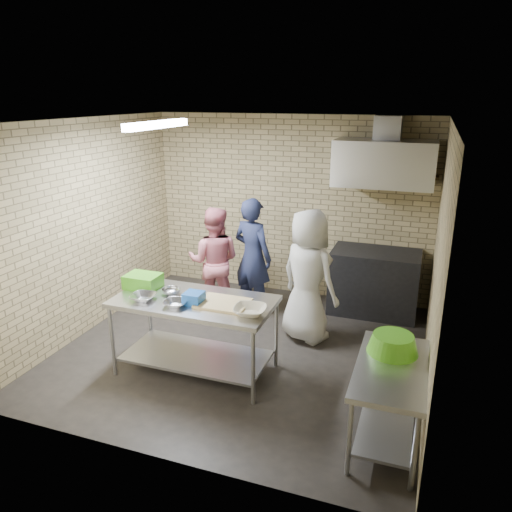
{
  "coord_description": "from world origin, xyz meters",
  "views": [
    {
      "loc": [
        1.94,
        -4.98,
        2.97
      ],
      "look_at": [
        0.1,
        0.2,
        1.15
      ],
      "focal_mm": 34.51,
      "sensor_mm": 36.0,
      "label": 1
    }
  ],
  "objects_px": {
    "bottle_green": "(420,170)",
    "man_navy": "(253,257)",
    "stove": "(374,282)",
    "blue_tub": "(194,298)",
    "green_basin": "(393,343)",
    "bottle_red": "(389,167)",
    "green_crate": "(143,281)",
    "woman_white": "(308,276)",
    "side_counter": "(388,403)",
    "woman_pink": "(214,261)",
    "prep_table": "(196,335)"
  },
  "relations": [
    {
      "from": "bottle_red",
      "to": "bottle_green",
      "type": "xyz_separation_m",
      "value": [
        0.4,
        0.0,
        -0.01
      ]
    },
    {
      "from": "stove",
      "to": "green_basin",
      "type": "distance_m",
      "value": 2.57
    },
    {
      "from": "side_counter",
      "to": "bottle_red",
      "type": "relative_size",
      "value": 6.67
    },
    {
      "from": "blue_tub",
      "to": "green_crate",
      "type": "bearing_deg",
      "value": 163.65
    },
    {
      "from": "woman_white",
      "to": "bottle_red",
      "type": "bearing_deg",
      "value": -91.39
    },
    {
      "from": "green_basin",
      "to": "blue_tub",
      "type": "bearing_deg",
      "value": 176.21
    },
    {
      "from": "side_counter",
      "to": "woman_white",
      "type": "xyz_separation_m",
      "value": [
        -1.15,
        1.65,
        0.46
      ]
    },
    {
      "from": "woman_pink",
      "to": "bottle_red",
      "type": "bearing_deg",
      "value": -167.5
    },
    {
      "from": "bottle_green",
      "to": "woman_white",
      "type": "xyz_separation_m",
      "value": [
        -1.15,
        -1.34,
        -1.18
      ]
    },
    {
      "from": "green_basin",
      "to": "bottle_red",
      "type": "bearing_deg",
      "value": 97.9
    },
    {
      "from": "bottle_green",
      "to": "woman_white",
      "type": "relative_size",
      "value": 0.09
    },
    {
      "from": "blue_tub",
      "to": "bottle_green",
      "type": "xyz_separation_m",
      "value": [
        2.07,
        2.6,
        1.09
      ]
    },
    {
      "from": "side_counter",
      "to": "bottle_green",
      "type": "xyz_separation_m",
      "value": [
        0.0,
        2.99,
        1.64
      ]
    },
    {
      "from": "bottle_green",
      "to": "woman_pink",
      "type": "distance_m",
      "value": 3.02
    },
    {
      "from": "bottle_red",
      "to": "side_counter",
      "type": "bearing_deg",
      "value": -82.38
    },
    {
      "from": "woman_white",
      "to": "side_counter",
      "type": "bearing_deg",
      "value": 152.6
    },
    {
      "from": "woman_pink",
      "to": "green_basin",
      "type": "bearing_deg",
      "value": 133.22
    },
    {
      "from": "blue_tub",
      "to": "side_counter",
      "type": "bearing_deg",
      "value": -10.55
    },
    {
      "from": "green_crate",
      "to": "man_navy",
      "type": "relative_size",
      "value": 0.23
    },
    {
      "from": "green_crate",
      "to": "stove",
      "type": "bearing_deg",
      "value": 42.14
    },
    {
      "from": "prep_table",
      "to": "woman_pink",
      "type": "relative_size",
      "value": 1.13
    },
    {
      "from": "stove",
      "to": "blue_tub",
      "type": "xyz_separation_m",
      "value": [
        -1.62,
        -2.36,
        0.48
      ]
    },
    {
      "from": "prep_table",
      "to": "bottle_green",
      "type": "height_order",
      "value": "bottle_green"
    },
    {
      "from": "bottle_green",
      "to": "man_navy",
      "type": "xyz_separation_m",
      "value": [
        -2.06,
        -0.82,
        -1.19
      ]
    },
    {
      "from": "side_counter",
      "to": "green_crate",
      "type": "relative_size",
      "value": 3.12
    },
    {
      "from": "man_navy",
      "to": "bottle_green",
      "type": "bearing_deg",
      "value": -139.8
    },
    {
      "from": "prep_table",
      "to": "bottle_red",
      "type": "height_order",
      "value": "bottle_red"
    },
    {
      "from": "side_counter",
      "to": "woman_white",
      "type": "bearing_deg",
      "value": 124.74
    },
    {
      "from": "man_navy",
      "to": "woman_pink",
      "type": "height_order",
      "value": "man_navy"
    },
    {
      "from": "stove",
      "to": "man_navy",
      "type": "distance_m",
      "value": 1.75
    },
    {
      "from": "bottle_red",
      "to": "woman_white",
      "type": "height_order",
      "value": "bottle_red"
    },
    {
      "from": "side_counter",
      "to": "woman_pink",
      "type": "xyz_separation_m",
      "value": [
        -2.56,
        1.99,
        0.39
      ]
    },
    {
      "from": "man_navy",
      "to": "woman_white",
      "type": "height_order",
      "value": "woman_white"
    },
    {
      "from": "woman_pink",
      "to": "bottle_green",
      "type": "bearing_deg",
      "value": -171.01
    },
    {
      "from": "green_basin",
      "to": "man_navy",
      "type": "relative_size",
      "value": 0.28
    },
    {
      "from": "stove",
      "to": "woman_pink",
      "type": "bearing_deg",
      "value": -160.17
    },
    {
      "from": "blue_tub",
      "to": "bottle_green",
      "type": "height_order",
      "value": "bottle_green"
    },
    {
      "from": "stove",
      "to": "green_basin",
      "type": "height_order",
      "value": "green_basin"
    },
    {
      "from": "green_crate",
      "to": "bottle_red",
      "type": "relative_size",
      "value": 2.14
    },
    {
      "from": "side_counter",
      "to": "green_basin",
      "type": "height_order",
      "value": "green_basin"
    },
    {
      "from": "side_counter",
      "to": "blue_tub",
      "type": "relative_size",
      "value": 6.24
    },
    {
      "from": "man_navy",
      "to": "woman_white",
      "type": "distance_m",
      "value": 1.05
    },
    {
      "from": "green_basin",
      "to": "bottle_red",
      "type": "xyz_separation_m",
      "value": [
        -0.38,
        2.74,
        1.19
      ]
    },
    {
      "from": "prep_table",
      "to": "man_navy",
      "type": "xyz_separation_m",
      "value": [
        0.06,
        1.69,
        0.39
      ]
    },
    {
      "from": "bottle_red",
      "to": "woman_pink",
      "type": "distance_m",
      "value": 2.7
    },
    {
      "from": "blue_tub",
      "to": "woman_pink",
      "type": "relative_size",
      "value": 0.13
    },
    {
      "from": "bottle_red",
      "to": "bottle_green",
      "type": "height_order",
      "value": "bottle_red"
    },
    {
      "from": "green_basin",
      "to": "woman_white",
      "type": "xyz_separation_m",
      "value": [
        -1.13,
        1.4,
        0.0
      ]
    },
    {
      "from": "side_counter",
      "to": "woman_pink",
      "type": "distance_m",
      "value": 3.26
    },
    {
      "from": "prep_table",
      "to": "bottle_red",
      "type": "relative_size",
      "value": 9.61
    }
  ]
}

